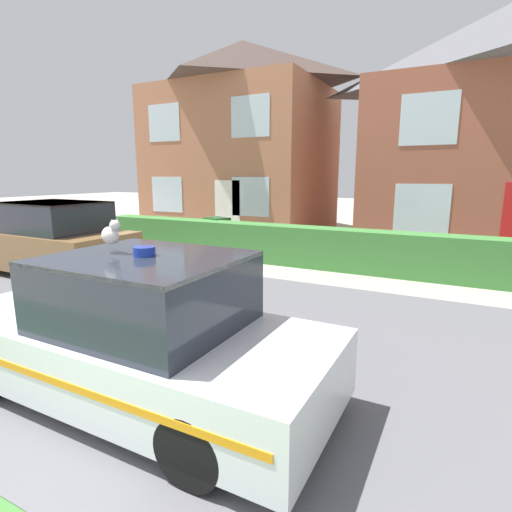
{
  "coord_description": "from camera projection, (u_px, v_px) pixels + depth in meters",
  "views": [
    {
      "loc": [
        2.44,
        -0.15,
        2.27
      ],
      "look_at": [
        -0.32,
        5.17,
        1.05
      ],
      "focal_mm": 28.0,
      "sensor_mm": 36.0,
      "label": 1
    }
  ],
  "objects": [
    {
      "name": "wheelie_bin",
      "position": [
        217.0,
        235.0,
        11.92
      ],
      "size": [
        0.77,
        0.73,
        1.03
      ],
      "rotation": [
        0.0,
        0.0,
        -0.31
      ],
      "color": "#23662D",
      "rests_on": "ground"
    },
    {
      "name": "house_left",
      "position": [
        243.0,
        138.0,
        16.01
      ],
      "size": [
        6.75,
        5.61,
        7.35
      ],
      "color": "#A86B4C",
      "rests_on": "ground"
    },
    {
      "name": "cat",
      "position": [
        111.0,
        234.0,
        3.9
      ],
      "size": [
        0.28,
        0.19,
        0.26
      ],
      "rotation": [
        0.0,
        0.0,
        6.15
      ],
      "color": "silver",
      "rests_on": "police_car"
    },
    {
      "name": "road_strip",
      "position": [
        252.0,
        341.0,
        5.53
      ],
      "size": [
        28.0,
        6.49,
        0.01
      ],
      "primitive_type": "cube",
      "color": "#5B5B60",
      "rests_on": "ground"
    },
    {
      "name": "neighbour_car_far",
      "position": [
        52.0,
        239.0,
        9.32
      ],
      "size": [
        4.1,
        1.87,
        1.66
      ],
      "rotation": [
        0.0,
        0.0,
        3.13
      ],
      "color": "black",
      "rests_on": "road_strip"
    },
    {
      "name": "police_car",
      "position": [
        136.0,
        334.0,
        4.05
      ],
      "size": [
        4.21,
        1.71,
        1.59
      ],
      "rotation": [
        0.0,
        0.0,
        3.14
      ],
      "color": "black",
      "rests_on": "road_strip"
    },
    {
      "name": "garden_hedge",
      "position": [
        327.0,
        248.0,
        9.83
      ],
      "size": [
        13.86,
        0.69,
        1.0
      ],
      "primitive_type": "cube",
      "color": "#3D7F38",
      "rests_on": "ground"
    }
  ]
}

